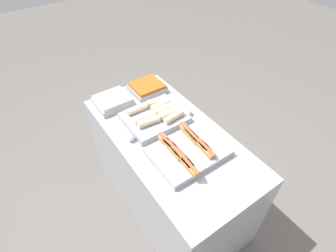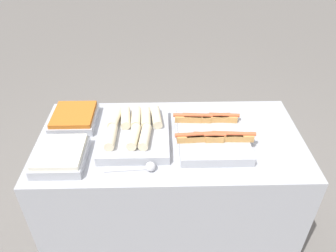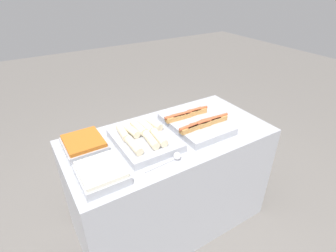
% 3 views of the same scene
% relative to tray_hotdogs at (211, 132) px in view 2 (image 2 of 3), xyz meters
% --- Properties ---
extents(ground_plane, '(12.00, 12.00, 0.00)m').
position_rel_tray_hotdogs_xyz_m(ground_plane, '(-0.22, 0.00, -0.89)').
color(ground_plane, slate).
extents(counter, '(1.46, 0.73, 0.85)m').
position_rel_tray_hotdogs_xyz_m(counter, '(-0.22, 0.00, -0.46)').
color(counter, '#A8AAB2').
rests_on(counter, ground_plane).
extents(tray_hotdogs, '(0.42, 0.49, 0.10)m').
position_rel_tray_hotdogs_xyz_m(tray_hotdogs, '(0.00, 0.00, 0.00)').
color(tray_hotdogs, '#A8AAB2').
rests_on(tray_hotdogs, counter).
extents(tray_wraps, '(0.37, 0.44, 0.10)m').
position_rel_tray_hotdogs_xyz_m(tray_wraps, '(-0.42, 0.01, 0.00)').
color(tray_wraps, '#A8AAB2').
rests_on(tray_wraps, counter).
extents(tray_side_front, '(0.25, 0.28, 0.07)m').
position_rel_tray_hotdogs_xyz_m(tray_side_front, '(-0.78, -0.17, -0.00)').
color(tray_side_front, '#A8AAB2').
rests_on(tray_side_front, counter).
extents(tray_side_back, '(0.25, 0.28, 0.07)m').
position_rel_tray_hotdogs_xyz_m(tray_side_back, '(-0.78, 0.16, -0.00)').
color(tray_side_back, '#A8AAB2').
rests_on(tray_side_back, counter).
extents(serving_spoon_near, '(0.25, 0.05, 0.05)m').
position_rel_tray_hotdogs_xyz_m(serving_spoon_near, '(-0.35, -0.25, -0.02)').
color(serving_spoon_near, silver).
rests_on(serving_spoon_near, counter).
extents(serving_spoon_far, '(0.27, 0.05, 0.05)m').
position_rel_tray_hotdogs_xyz_m(serving_spoon_far, '(-0.34, 0.26, -0.02)').
color(serving_spoon_far, silver).
rests_on(serving_spoon_far, counter).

